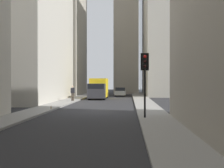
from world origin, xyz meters
name	(u,v)px	position (x,y,z in m)	size (l,w,h in m)	color
ground_plane	(94,111)	(0.00, 0.00, 0.00)	(135.00, 135.00, 0.00)	#262628
sidewalk_right	(39,110)	(0.00, 4.50, 0.07)	(90.00, 2.20, 0.14)	gray
sidewalk_left	(150,111)	(0.00, -4.50, 0.07)	(90.00, 2.20, 0.14)	gray
building_left_far	(173,24)	(28.73, -10.59, 12.58)	(17.05, 10.50, 25.15)	#B7B2A5
building_right_midfar	(19,10)	(11.76, 10.59, 11.19)	(17.20, 10.50, 22.35)	#B7B2A5
building_right_far	(54,4)	(28.87, 10.60, 16.34)	(12.48, 10.00, 32.67)	#A8A091
delivery_truck	(98,88)	(16.95, 1.40, 1.46)	(6.46, 2.25, 2.84)	yellow
sedan_silver	(120,92)	(25.69, -1.40, 0.66)	(4.30, 1.78, 1.42)	#B7BABF
traffic_light_foreground	(145,70)	(-4.97, -3.78, 3.12)	(0.43, 0.52, 4.06)	black
pedestrian	(73,92)	(10.88, 3.83, 1.11)	(0.26, 0.44, 1.78)	#473D33
discarded_bottle	(51,108)	(0.44, 3.63, 0.25)	(0.07, 0.07, 0.27)	brown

